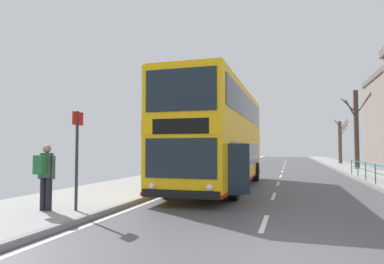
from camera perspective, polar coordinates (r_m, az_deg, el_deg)
The scene contains 6 objects.
ground at distance 6.14m, azimuth 3.18°, elevation -19.49°, with size 15.80×140.00×0.20m.
double_decker_bus_main at distance 15.45m, azimuth 4.76°, elevation -0.78°, with size 3.26×11.49×4.50m.
pedestrian_with_backpack at distance 9.85m, azimuth -23.68°, elevation -6.25°, with size 0.54×0.53×1.76m.
bus_stop_sign_near at distance 9.58m, azimuth -18.99°, elevation -2.77°, with size 0.08×0.44×2.68m.
bare_tree_far_00 at distance 31.28m, azimuth 26.19°, elevation 0.66°, with size 2.35×1.05×6.59m.
bare_tree_far_01 at distance 41.73m, azimuth 23.92°, elevation -1.45°, with size 1.75×3.25×5.00m.
Camera 1 is at (0.63, -5.73, 1.79)m, focal length 31.33 mm.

